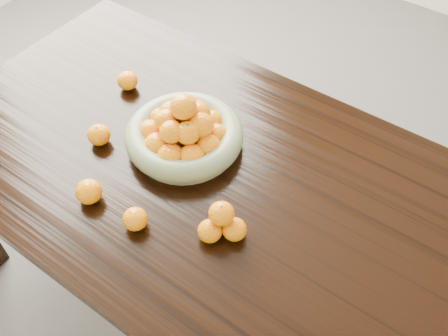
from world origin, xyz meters
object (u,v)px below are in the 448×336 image
Objects in this scene: loose_orange_0 at (99,135)px; dining_table at (235,204)px; fruit_bowl at (184,133)px; orange_pyramid at (222,221)px.

dining_table is at bearing 13.01° from loose_orange_0.
fruit_bowl is (-0.22, 0.04, 0.14)m from dining_table.
fruit_bowl is 0.26m from loose_orange_0.
loose_orange_0 is (-0.22, -0.14, -0.02)m from fruit_bowl.
loose_orange_0 is at bearing -166.99° from dining_table.
loose_orange_0 is (-0.49, 0.05, -0.01)m from orange_pyramid.
loose_orange_0 reaches higher than dining_table.
orange_pyramid is (0.06, -0.15, 0.13)m from dining_table.
orange_pyramid is at bearing -34.59° from fruit_bowl.
fruit_bowl is at bearing 169.17° from dining_table.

